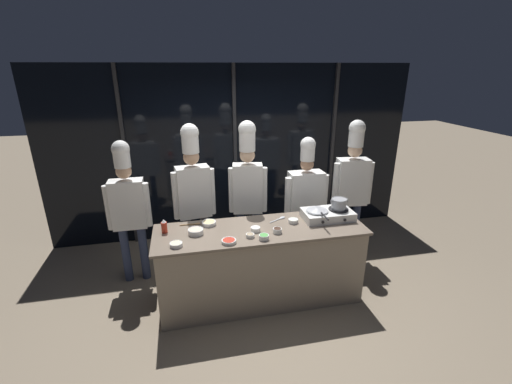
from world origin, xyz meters
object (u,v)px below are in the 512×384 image
object	(u,v)px
prep_bowl_rice	(255,229)
prep_bowl_scallions	(264,237)
frying_pan	(317,210)
chef_pastry	(305,195)
squeeze_bottle_chili	(164,226)
chef_head	(128,203)
chef_sous	(193,189)
portable_stove	(328,214)
serving_spoon_solid	(194,224)
prep_bowl_chicken	(196,231)
prep_bowl_chili_flakes	(229,241)
prep_bowl_mushrooms	(250,235)
prep_bowl_noodles	(176,244)
serving_spoon_slotted	(280,218)
chef_line	(248,184)
prep_bowl_bean_sprouts	(293,221)
stock_pot	(339,204)
prep_bowl_ginger	(209,223)
chef_apprentice	(352,180)
prep_bowl_soy_glaze	(277,230)

from	to	relation	value
prep_bowl_rice	prep_bowl_scallions	size ratio (longest dim) A/B	0.99
frying_pan	chef_pastry	world-z (taller)	chef_pastry
squeeze_bottle_chili	chef_head	xyz separation A→B (m)	(-0.44, 0.60, 0.07)
chef_sous	chef_pastry	xyz separation A→B (m)	(1.48, -0.07, -0.17)
portable_stove	serving_spoon_solid	xyz separation A→B (m)	(-1.57, 0.18, -0.05)
prep_bowl_chicken	prep_bowl_rice	bearing A→B (deg)	-6.34
prep_bowl_chili_flakes	serving_spoon_solid	bearing A→B (deg)	122.73
prep_bowl_mushrooms	chef_sous	xyz separation A→B (m)	(-0.55, 0.94, 0.23)
prep_bowl_noodles	chef_pastry	world-z (taller)	chef_pastry
serving_spoon_solid	prep_bowl_scallions	bearing A→B (deg)	-36.55
chef_sous	serving_spoon_slotted	bearing A→B (deg)	141.62
squeeze_bottle_chili	prep_bowl_mushrooms	xyz separation A→B (m)	(0.90, -0.31, -0.05)
serving_spoon_slotted	chef_sous	distance (m)	1.17
prep_bowl_chicken	prep_bowl_mushrooms	xyz separation A→B (m)	(0.57, -0.20, -0.01)
prep_bowl_chili_flakes	chef_line	xyz separation A→B (m)	(0.40, 1.02, 0.26)
prep_bowl_chili_flakes	chef_head	xyz separation A→B (m)	(-1.10, 0.98, 0.13)
chef_line	prep_bowl_bean_sprouts	bearing A→B (deg)	129.52
prep_bowl_bean_sprouts	prep_bowl_chili_flakes	bearing A→B (deg)	-158.27
prep_bowl_chicken	chef_line	size ratio (longest dim) A/B	0.08
frying_pan	chef_head	bearing A→B (deg)	163.83
stock_pot	prep_bowl_rice	size ratio (longest dim) A/B	1.89
prep_bowl_noodles	prep_bowl_chicken	bearing A→B (deg)	48.42
prep_bowl_scallions	prep_bowl_chili_flakes	size ratio (longest dim) A/B	0.71
prep_bowl_ginger	chef_sous	distance (m)	0.61
serving_spoon_slotted	prep_bowl_noodles	bearing A→B (deg)	-161.19
prep_bowl_scallions	prep_bowl_bean_sprouts	xyz separation A→B (m)	(0.43, 0.33, -0.00)
portable_stove	squeeze_bottle_chili	world-z (taller)	squeeze_bottle_chili
prep_bowl_scallions	serving_spoon_slotted	world-z (taller)	prep_bowl_scallions
serving_spoon_solid	chef_line	distance (m)	0.93
stock_pot	serving_spoon_slotted	size ratio (longest dim) A/B	0.89
squeeze_bottle_chili	chef_sous	world-z (taller)	chef_sous
prep_bowl_rice	prep_bowl_mushrooms	bearing A→B (deg)	-124.25
portable_stove	stock_pot	distance (m)	0.19
prep_bowl_chili_flakes	chef_head	bearing A→B (deg)	138.53
serving_spoon_slotted	chef_pastry	bearing A→B (deg)	45.16
prep_bowl_noodles	prep_bowl_chili_flakes	bearing A→B (deg)	-3.82
serving_spoon_solid	chef_apprentice	world-z (taller)	chef_apprentice
prep_bowl_soy_glaze	prep_bowl_bean_sprouts	world-z (taller)	prep_bowl_soy_glaze
chef_sous	prep_bowl_scallions	bearing A→B (deg)	114.85
prep_bowl_bean_sprouts	chef_apprentice	xyz separation A→B (m)	(1.07, 0.68, 0.20)
frying_pan	prep_bowl_bean_sprouts	xyz separation A→B (m)	(-0.30, -0.02, -0.11)
prep_bowl_soy_glaze	portable_stove	bearing A→B (deg)	18.52
prep_bowl_ginger	chef_head	bearing A→B (deg)	151.58
prep_bowl_soy_glaze	chef_apprentice	bearing A→B (deg)	33.99
prep_bowl_rice	chef_line	distance (m)	0.86
prep_bowl_noodles	prep_bowl_chicken	world-z (taller)	prep_bowl_chicken
prep_bowl_rice	prep_bowl_soy_glaze	distance (m)	0.24
prep_bowl_chicken	serving_spoon_solid	size ratio (longest dim) A/B	0.70
prep_bowl_mushrooms	chef_apprentice	world-z (taller)	chef_apprentice
prep_bowl_chili_flakes	chef_sous	xyz separation A→B (m)	(-0.31, 1.01, 0.24)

